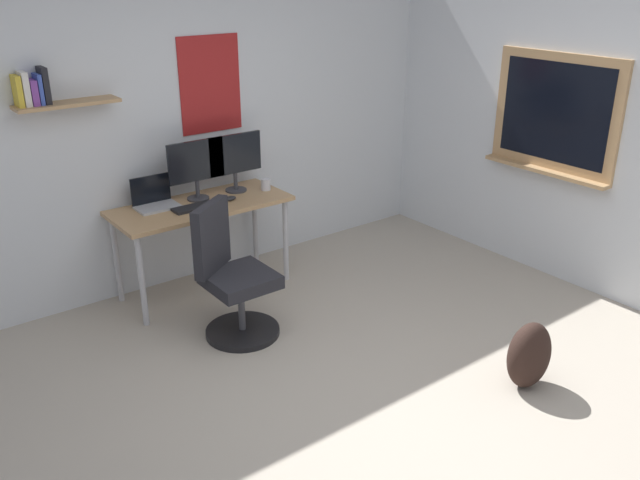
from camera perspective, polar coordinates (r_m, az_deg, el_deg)
The scene contains 11 objects.
ground_plane at distance 3.97m, azimuth 5.50°, elevation -15.00°, with size 5.20×5.20×0.00m, color #ADA393.
wall_back at distance 5.31m, azimuth -12.33°, elevation 10.02°, with size 5.00×0.30×2.60m.
desk at distance 5.17m, azimuth -10.13°, elevation 2.25°, with size 1.35×0.59×0.73m.
office_chair at distance 4.60m, azimuth -7.56°, elevation -3.46°, with size 0.56×0.57×0.95m.
laptop at distance 5.12m, azimuth -13.98°, elevation 3.36°, with size 0.31×0.21×0.23m.
monitor_primary at distance 5.15m, azimuth -10.56°, elevation 6.28°, with size 0.46×0.17×0.46m.
monitor_secondary at distance 5.30m, azimuth -7.30°, elevation 6.95°, with size 0.46×0.17×0.46m.
keyboard at distance 5.05m, azimuth -10.49°, elevation 2.82°, with size 0.37×0.13×0.02m, color black.
computer_mouse at distance 5.17m, azimuth -7.74°, elevation 3.55°, with size 0.10×0.06×0.03m, color #262628.
coffee_mug at distance 5.37m, azimuth -4.67°, elevation 4.77°, with size 0.08×0.08×0.09m, color silver.
backpack at distance 4.29m, azimuth 17.49°, elevation -9.39°, with size 0.32×0.22×0.43m, color black.
Camera 1 is at (-2.18, -2.27, 2.42)m, focal length 37.32 mm.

